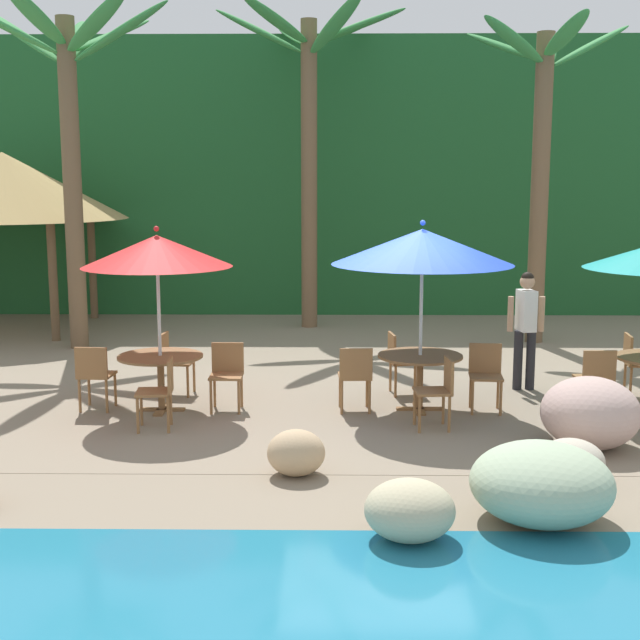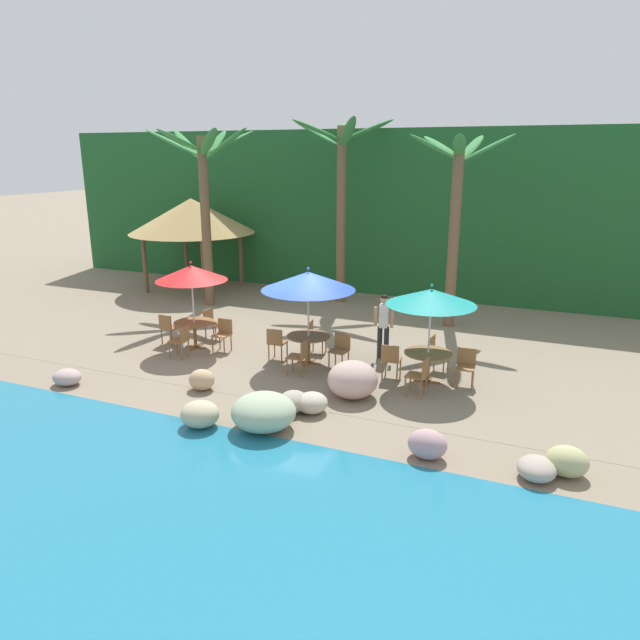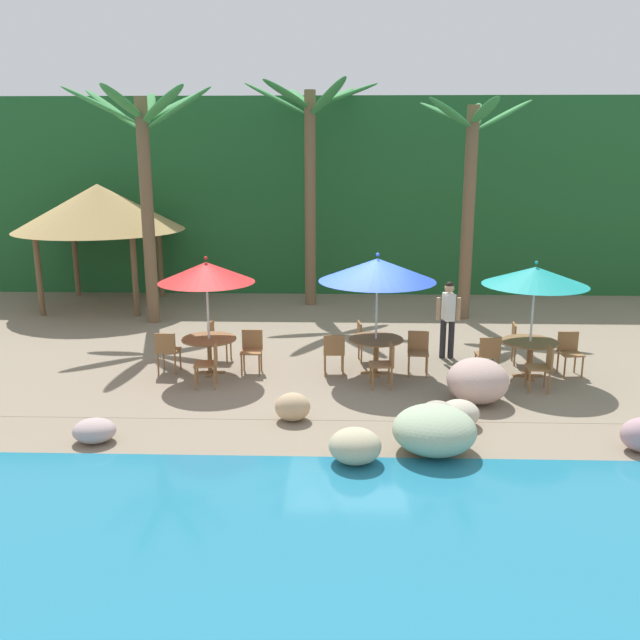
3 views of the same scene
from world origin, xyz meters
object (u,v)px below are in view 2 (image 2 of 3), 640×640
at_px(chair_blue_seaward, 340,348).
at_px(palm_tree_second, 342,180).
at_px(palm_tree_third, 456,203).
at_px(chair_teal_seaward, 466,364).
at_px(chair_red_inland, 212,322).
at_px(chair_teal_right, 420,374).
at_px(palapa_hut, 192,216).
at_px(chair_teal_inland, 436,351).
at_px(umbrella_red, 191,273).
at_px(dining_table_teal, 428,357).
at_px(chair_red_left, 168,327).
at_px(umbrella_blue, 308,281).
at_px(chair_blue_inland, 314,334).
at_px(chair_blue_left, 276,342).
at_px(dining_table_red, 194,326).
at_px(palm_tree_nearest, 204,184).
at_px(dining_table_blue, 309,340).
at_px(chair_red_right, 182,339).
at_px(chair_blue_right, 300,355).
at_px(waiter_in_white, 384,322).
at_px(chair_red_seaward, 223,332).
at_px(chair_teal_left, 391,359).
at_px(umbrella_teal, 431,297).

distance_m(chair_blue_seaward, palm_tree_second, 7.78).
bearing_deg(palm_tree_third, chair_teal_seaward, -74.55).
height_order(chair_red_inland, chair_blue_seaward, same).
xyz_separation_m(chair_teal_right, palapa_hut, (-10.71, 7.03, 2.32)).
distance_m(chair_red_inland, chair_teal_inland, 6.44).
distance_m(umbrella_red, dining_table_teal, 6.59).
distance_m(chair_red_left, umbrella_blue, 4.53).
xyz_separation_m(umbrella_blue, chair_teal_inland, (3.06, 0.76, -1.63)).
height_order(umbrella_blue, chair_teal_right, umbrella_blue).
height_order(chair_blue_inland, chair_blue_left, same).
bearing_deg(chair_red_left, dining_table_red, 2.42).
bearing_deg(chair_red_left, dining_table_teal, 0.18).
xyz_separation_m(palm_tree_third, palapa_hut, (-10.21, 1.28, -0.90)).
distance_m(chair_red_inland, palm_tree_nearest, 5.45).
relative_size(umbrella_red, dining_table_blue, 2.19).
bearing_deg(chair_blue_inland, chair_red_right, -149.74).
bearing_deg(umbrella_red, chair_blue_inland, 16.02).
distance_m(chair_blue_right, palm_tree_third, 6.94).
relative_size(chair_red_inland, chair_red_right, 1.00).
distance_m(chair_teal_right, waiter_in_white, 2.59).
distance_m(chair_red_right, waiter_in_white, 5.24).
bearing_deg(chair_red_seaward, chair_teal_left, -2.93).
height_order(dining_table_red, chair_blue_inland, chair_blue_inland).
bearing_deg(chair_blue_seaward, palapa_hut, 144.36).
bearing_deg(dining_table_red, chair_teal_right, -7.65).
distance_m(umbrella_red, chair_blue_inland, 3.65).
bearing_deg(dining_table_red, chair_red_left, -177.58).
relative_size(umbrella_blue, chair_teal_seaward, 2.85).
distance_m(chair_blue_right, chair_teal_inland, 3.32).
bearing_deg(chair_teal_inland, palm_tree_nearest, 158.85).
distance_m(chair_red_seaward, dining_table_teal, 5.58).
xyz_separation_m(umbrella_red, chair_teal_left, (5.58, -0.15, -1.57)).
height_order(chair_teal_left, palm_tree_third, palm_tree_third).
bearing_deg(umbrella_blue, chair_teal_left, -5.85).
bearing_deg(chair_teal_right, umbrella_blue, 162.97).
xyz_separation_m(dining_table_blue, umbrella_teal, (3.06, -0.09, 1.44)).
relative_size(chair_blue_left, chair_blue_right, 1.00).
relative_size(chair_blue_inland, umbrella_teal, 0.37).
bearing_deg(waiter_in_white, palm_tree_nearest, 157.51).
relative_size(chair_teal_inland, chair_teal_right, 1.00).
xyz_separation_m(chair_blue_inland, palm_tree_nearest, (-5.45, 3.30, 3.64)).
xyz_separation_m(chair_red_inland, umbrella_blue, (3.39, -0.78, 1.63)).
relative_size(chair_red_inland, palapa_hut, 0.18).
bearing_deg(chair_red_inland, palm_tree_nearest, 124.02).
xyz_separation_m(umbrella_red, chair_teal_right, (6.46, -0.87, -1.57)).
bearing_deg(umbrella_teal, palm_tree_nearest, 154.12).
xyz_separation_m(chair_blue_inland, palm_tree_third, (2.79, 3.97, 3.22)).
bearing_deg(chair_teal_inland, chair_blue_left, -167.05).
height_order(chair_red_right, chair_blue_right, same).
xyz_separation_m(dining_table_blue, chair_blue_inland, (-0.20, 0.83, -0.10)).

